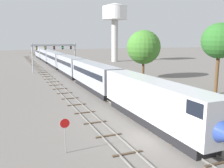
{
  "coord_description": "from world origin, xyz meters",
  "views": [
    {
      "loc": [
        -11.68,
        -18.39,
        9.07
      ],
      "look_at": [
        1.0,
        12.0,
        3.0
      ],
      "focal_mm": 39.44,
      "sensor_mm": 36.0,
      "label": 1
    }
  ],
  "objects_px": {
    "trackside_tree_left": "(144,47)",
    "trackside_tree_mid": "(219,41)",
    "water_tower": "(115,16)",
    "stop_sign": "(65,131)",
    "signal_gantry": "(54,51)",
    "passenger_train": "(61,62)"
  },
  "relations": [
    {
      "from": "water_tower",
      "to": "stop_sign",
      "type": "xyz_separation_m",
      "value": [
        -35.93,
        -73.57,
        -16.04
      ]
    },
    {
      "from": "trackside_tree_mid",
      "to": "trackside_tree_left",
      "type": "bearing_deg",
      "value": 98.96
    },
    {
      "from": "stop_sign",
      "to": "trackside_tree_mid",
      "type": "distance_m",
      "value": 30.76
    },
    {
      "from": "passenger_train",
      "to": "water_tower",
      "type": "relative_size",
      "value": 5.17
    },
    {
      "from": "trackside_tree_left",
      "to": "trackside_tree_mid",
      "type": "distance_m",
      "value": 19.22
    },
    {
      "from": "stop_sign",
      "to": "trackside_tree_mid",
      "type": "bearing_deg",
      "value": 23.04
    },
    {
      "from": "water_tower",
      "to": "trackside_tree_left",
      "type": "xyz_separation_m",
      "value": [
        -11.32,
        -42.91,
        -10.73
      ]
    },
    {
      "from": "signal_gantry",
      "to": "water_tower",
      "type": "relative_size",
      "value": 0.53
    },
    {
      "from": "signal_gantry",
      "to": "trackside_tree_left",
      "type": "height_order",
      "value": "trackside_tree_left"
    },
    {
      "from": "passenger_train",
      "to": "signal_gantry",
      "type": "relative_size",
      "value": 9.77
    },
    {
      "from": "trackside_tree_left",
      "to": "signal_gantry",
      "type": "bearing_deg",
      "value": 131.6
    },
    {
      "from": "water_tower",
      "to": "stop_sign",
      "type": "distance_m",
      "value": 83.44
    },
    {
      "from": "passenger_train",
      "to": "signal_gantry",
      "type": "xyz_separation_m",
      "value": [
        -2.25,
        -2.96,
        3.24
      ]
    },
    {
      "from": "passenger_train",
      "to": "water_tower",
      "type": "xyz_separation_m",
      "value": [
        25.93,
        20.96,
        15.31
      ]
    },
    {
      "from": "water_tower",
      "to": "stop_sign",
      "type": "height_order",
      "value": "water_tower"
    },
    {
      "from": "passenger_train",
      "to": "stop_sign",
      "type": "relative_size",
      "value": 41.03
    },
    {
      "from": "signal_gantry",
      "to": "trackside_tree_mid",
      "type": "bearing_deg",
      "value": -62.37
    },
    {
      "from": "stop_sign",
      "to": "trackside_tree_mid",
      "type": "relative_size",
      "value": 0.25
    },
    {
      "from": "stop_sign",
      "to": "water_tower",
      "type": "bearing_deg",
      "value": 63.97
    },
    {
      "from": "signal_gantry",
      "to": "water_tower",
      "type": "bearing_deg",
      "value": 40.32
    },
    {
      "from": "signal_gantry",
      "to": "stop_sign",
      "type": "bearing_deg",
      "value": -98.87
    },
    {
      "from": "water_tower",
      "to": "trackside_tree_left",
      "type": "distance_m",
      "value": 45.66
    }
  ]
}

